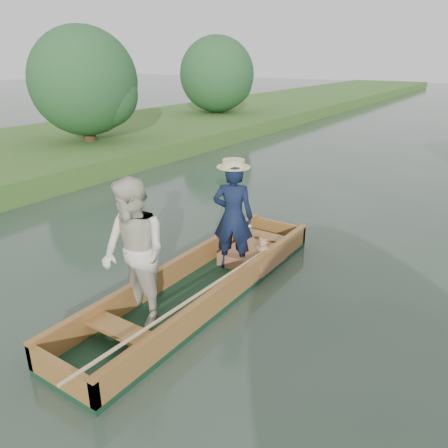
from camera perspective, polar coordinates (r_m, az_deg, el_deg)
The scene contains 3 objects.
ground at distance 6.65m, azimuth -2.92°, elevation -9.22°, with size 120.00×120.00×0.00m, color #283D30.
trees_far at distance 14.06m, azimuth 21.58°, elevation 16.28°, with size 23.06×13.65×4.60m.
punt at distance 6.19m, azimuth -5.21°, elevation -4.15°, with size 1.33×5.27×2.01m.
Camera 1 is at (3.47, -4.57, 3.36)m, focal length 35.00 mm.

